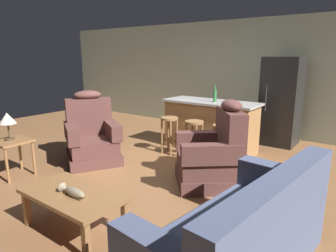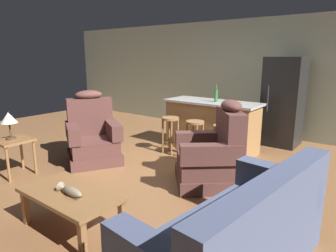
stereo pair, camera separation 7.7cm
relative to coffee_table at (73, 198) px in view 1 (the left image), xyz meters
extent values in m
plane|color=brown|center=(-0.22, 1.93, -0.36)|extent=(12.00, 12.00, 0.00)
cube|color=#9EA88E|center=(-0.22, 5.06, 0.94)|extent=(12.00, 0.05, 2.60)
cube|color=olive|center=(0.00, 0.00, 0.04)|extent=(1.10, 0.60, 0.04)
cube|color=olive|center=(-0.49, -0.24, -0.17)|extent=(0.06, 0.06, 0.38)
cube|color=olive|center=(0.49, -0.24, -0.17)|extent=(0.06, 0.06, 0.38)
cube|color=olive|center=(-0.49, 0.24, -0.17)|extent=(0.06, 0.06, 0.38)
cube|color=olive|center=(0.49, 0.24, -0.17)|extent=(0.06, 0.06, 0.38)
cube|color=#4C3823|center=(0.09, -0.04, 0.06)|extent=(0.22, 0.07, 0.01)
ellipsoid|color=gray|center=(0.09, -0.04, 0.10)|extent=(0.28, 0.09, 0.09)
cone|color=gray|center=(-0.08, -0.04, 0.10)|extent=(0.06, 0.10, 0.10)
cube|color=#4C5675|center=(1.59, 0.41, -0.05)|extent=(1.04, 1.98, 0.22)
cube|color=#4C5675|center=(1.90, 0.37, 0.32)|extent=(0.40, 1.91, 0.52)
cube|color=#4C5675|center=(1.68, 1.25, 0.20)|extent=(0.86, 0.29, 0.28)
cube|color=brown|center=(-1.46, 1.47, -0.27)|extent=(1.15, 1.15, 0.18)
cube|color=brown|center=(-1.46, 1.47, -0.06)|extent=(1.07, 1.06, 0.24)
cube|color=brown|center=(-1.72, 1.62, 0.38)|extent=(0.59, 0.77, 0.64)
ellipsoid|color=brown|center=(-1.72, 1.62, 0.76)|extent=(0.46, 0.53, 0.16)
cube|color=brown|center=(-1.28, 1.74, 0.19)|extent=(0.78, 0.56, 0.26)
cube|color=brown|center=(-1.62, 1.18, 0.19)|extent=(0.78, 0.56, 0.26)
cube|color=brown|center=(0.53, 1.85, -0.27)|extent=(1.18, 1.18, 0.18)
cube|color=brown|center=(0.53, 1.85, -0.06)|extent=(1.10, 1.09, 0.24)
cube|color=brown|center=(0.76, 2.04, 0.38)|extent=(0.67, 0.73, 0.64)
ellipsoid|color=brown|center=(0.76, 2.04, 0.76)|extent=(0.50, 0.52, 0.16)
cube|color=brown|center=(0.73, 1.58, 0.19)|extent=(0.72, 0.65, 0.26)
cube|color=brown|center=(0.30, 2.09, 0.19)|extent=(0.72, 0.65, 0.26)
cube|color=olive|center=(-1.95, 0.37, 0.18)|extent=(0.48, 0.48, 0.04)
cylinder|color=olive|center=(-1.75, 0.17, -0.10)|extent=(0.04, 0.04, 0.52)
cylinder|color=olive|center=(-2.15, 0.57, -0.10)|extent=(0.04, 0.04, 0.52)
cylinder|color=olive|center=(-1.75, 0.57, -0.10)|extent=(0.04, 0.04, 0.52)
cylinder|color=#4C3823|center=(-1.98, 0.36, 0.21)|extent=(0.14, 0.14, 0.03)
cylinder|color=#4C3823|center=(-1.98, 0.36, 0.34)|extent=(0.02, 0.02, 0.22)
cone|color=beige|center=(-1.98, 0.36, 0.53)|extent=(0.24, 0.24, 0.16)
cube|color=#9E7042|center=(-0.22, 3.28, 0.09)|extent=(1.71, 0.63, 0.91)
cube|color=#B2B2B2|center=(-0.22, 3.28, 0.57)|extent=(1.80, 0.70, 0.04)
cylinder|color=olive|center=(-0.73, 2.65, 0.30)|extent=(0.32, 0.32, 0.04)
torus|color=olive|center=(-0.73, 2.65, -0.14)|extent=(0.23, 0.23, 0.02)
cylinder|color=olive|center=(-0.83, 2.55, -0.04)|extent=(0.04, 0.04, 0.64)
cylinder|color=olive|center=(-0.63, 2.55, -0.04)|extent=(0.04, 0.04, 0.64)
cylinder|color=olive|center=(-0.83, 2.75, -0.04)|extent=(0.04, 0.04, 0.64)
cylinder|color=olive|center=(-0.63, 2.75, -0.04)|extent=(0.04, 0.04, 0.64)
cylinder|color=olive|center=(-0.19, 2.65, 0.30)|extent=(0.32, 0.32, 0.04)
torus|color=olive|center=(-0.19, 2.65, -0.14)|extent=(0.23, 0.23, 0.02)
cylinder|color=olive|center=(-0.29, 2.55, -0.04)|extent=(0.04, 0.04, 0.64)
cylinder|color=olive|center=(-0.09, 2.55, -0.04)|extent=(0.04, 0.04, 0.64)
cylinder|color=olive|center=(-0.29, 2.75, -0.04)|extent=(0.04, 0.04, 0.64)
cylinder|color=olive|center=(-0.09, 2.75, -0.04)|extent=(0.04, 0.04, 0.64)
cylinder|color=olive|center=(0.34, 2.65, 0.30)|extent=(0.32, 0.32, 0.04)
torus|color=olive|center=(0.34, 2.65, -0.14)|extent=(0.23, 0.23, 0.02)
cylinder|color=olive|center=(0.24, 2.55, -0.04)|extent=(0.04, 0.04, 0.64)
cylinder|color=olive|center=(0.44, 2.55, -0.04)|extent=(0.04, 0.04, 0.64)
cylinder|color=olive|center=(0.24, 2.75, -0.04)|extent=(0.04, 0.04, 0.64)
cylinder|color=olive|center=(0.44, 2.75, -0.04)|extent=(0.04, 0.04, 0.64)
cube|color=black|center=(0.72, 4.48, 0.52)|extent=(0.70, 0.66, 1.76)
cylinder|color=#333338|center=(0.53, 4.13, 0.60)|extent=(0.02, 0.02, 0.50)
cylinder|color=#2D6B38|center=(-0.11, 3.23, 0.70)|extent=(0.06, 0.06, 0.22)
cylinder|color=#2D6B38|center=(-0.11, 3.23, 0.85)|extent=(0.02, 0.02, 0.09)
camera|label=1|loc=(2.44, -1.68, 1.41)|focal=32.00mm
camera|label=2|loc=(2.50, -1.63, 1.41)|focal=32.00mm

